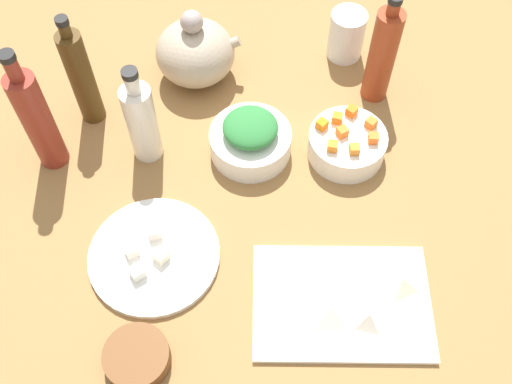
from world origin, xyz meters
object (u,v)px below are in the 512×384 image
object	(u,v)px
cutting_board	(342,302)
bowl_greens	(248,142)
drinking_glass_0	(346,35)
bottle_2	(81,77)
bottle_3	(37,119)
bowl_carrots	(347,144)
bottle_0	(142,121)
plate_tofu	(154,256)
bowl_small_side	(137,357)
teapot	(195,52)
bottle_1	(382,55)

from	to	relation	value
cutting_board	bowl_greens	xyz separation A→B (cm)	(-13.04, 32.66, 2.12)
bowl_greens	drinking_glass_0	xyz separation A→B (cm)	(22.62, 24.43, 2.70)
bowl_greens	bottle_2	world-z (taller)	bottle_2
bottle_3	drinking_glass_0	xyz separation A→B (cm)	(59.73, 23.18, -6.35)
bowl_carrots	bottle_3	bearing A→B (deg)	176.58
bottle_2	bottle_0	bearing A→B (deg)	-42.02
plate_tofu	drinking_glass_0	xyz separation A→B (cm)	(40.53, 46.03, 4.71)
bowl_greens	drinking_glass_0	distance (cm)	33.40
bowl_small_side	bottle_2	xyz separation A→B (cm)	(-9.97, 50.93, 9.45)
bowl_greens	bowl_carrots	size ratio (longest dim) A/B	1.05
bowl_small_side	teapot	distance (cm)	61.51
cutting_board	plate_tofu	xyz separation A→B (cm)	(-30.95, 11.06, 0.10)
bowl_greens	bottle_3	xyz separation A→B (cm)	(-37.12, 1.25, 9.05)
teapot	bottle_0	size ratio (longest dim) A/B	0.80
teapot	bottle_1	world-z (taller)	bottle_1
plate_tofu	bottle_0	bearing A→B (deg)	93.13
drinking_glass_0	bowl_greens	bearing A→B (deg)	-132.79
plate_tofu	bottle_0	size ratio (longest dim) A/B	1.03
bottle_1	bottle_2	bearing A→B (deg)	-178.83
bowl_small_side	bottle_0	world-z (taller)	bottle_0
bowl_small_side	bottle_0	size ratio (longest dim) A/B	0.47
plate_tofu	bowl_small_side	xyz separation A→B (cm)	(-2.39, -17.89, 1.00)
teapot	bottle_1	distance (cm)	37.17
bowl_small_side	bottle_3	bearing A→B (deg)	112.43
bottle_0	bottle_2	distance (cm)	15.05
bowl_small_side	bottle_2	size ratio (longest dim) A/B	0.41
bowl_small_side	drinking_glass_0	bearing A→B (deg)	56.12
cutting_board	bottle_0	xyz separation A→B (cm)	(-32.21, 34.11, 8.67)
bowl_greens	bowl_carrots	distance (cm)	18.77
bottle_3	bottle_0	bearing A→B (deg)	0.64
plate_tofu	bowl_greens	size ratio (longest dim) A/B	1.46
cutting_board	bowl_small_side	distance (cm)	34.05
cutting_board	bottle_0	size ratio (longest dim) A/B	1.33
cutting_board	bottle_3	size ratio (longest dim) A/B	1.06
bowl_small_side	bottle_3	world-z (taller)	bottle_3
cutting_board	bowl_greens	world-z (taller)	bowl_greens
bottle_2	teapot	bearing A→B (deg)	23.82
bowl_greens	bowl_small_side	xyz separation A→B (cm)	(-20.30, -39.48, -1.01)
bowl_carrots	bottle_0	world-z (taller)	bottle_0
bottle_0	drinking_glass_0	world-z (taller)	bottle_0
bowl_carrots	bottle_0	size ratio (longest dim) A/B	0.67
cutting_board	teapot	world-z (taller)	teapot
bowl_carrots	teapot	world-z (taller)	teapot
bowl_small_side	bottle_2	bearing A→B (deg)	101.07
drinking_glass_0	bottle_1	bearing A→B (deg)	-70.08
plate_tofu	bottle_1	size ratio (longest dim) A/B	0.92
bowl_greens	bottle_2	distance (cm)	33.44
plate_tofu	bowl_carrots	xyz separation A→B (cm)	(36.57, 19.52, 2.05)
bowl_small_side	drinking_glass_0	size ratio (longest dim) A/B	0.98
teapot	bottle_2	bearing A→B (deg)	-156.18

